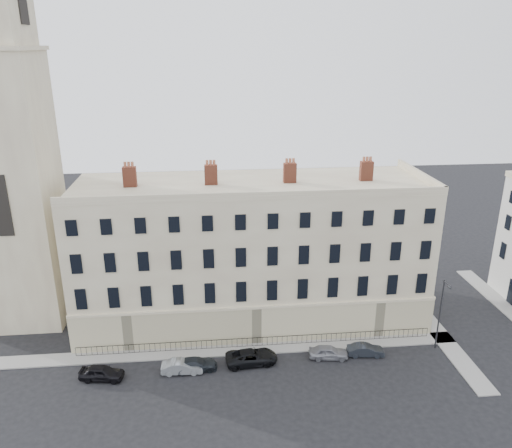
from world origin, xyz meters
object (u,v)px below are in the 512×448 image
object	(u,v)px
car_c	(195,364)
car_d	(252,357)
streetlamp	(440,311)
car_f	(366,350)
car_b	(182,367)
car_a	(102,373)
car_e	(328,352)

from	to	relation	value
car_c	car_d	xyz separation A→B (m)	(5.28, 0.51, 0.08)
car_d	streetlamp	distance (m)	18.68
car_f	car_b	bearing A→B (deg)	99.07
car_a	car_d	bearing A→B (deg)	-76.97
car_b	car_c	bearing A→B (deg)	-75.97
car_d	car_e	size ratio (longest dim) A/B	1.29
car_c	car_f	xyz separation A→B (m)	(16.33, 0.67, -0.02)
car_c	car_d	world-z (taller)	car_d
car_c	car_f	distance (m)	16.35
car_e	streetlamp	xyz separation A→B (m)	(10.95, 0.55, 3.50)
car_a	car_c	distance (m)	8.29
car_a	car_b	xyz separation A→B (m)	(7.12, 0.26, -0.05)
car_d	car_b	bearing A→B (deg)	91.91
car_d	car_e	bearing A→B (deg)	-94.07
car_c	car_e	distance (m)	12.68
car_b	car_c	distance (m)	1.19
streetlamp	car_c	bearing A→B (deg)	175.48
car_c	car_b	bearing A→B (deg)	97.74
car_f	streetlamp	bearing A→B (deg)	-80.03
car_c	car_f	world-z (taller)	car_c
car_e	car_f	xyz separation A→B (m)	(3.66, 0.05, -0.06)
car_d	car_f	xyz separation A→B (m)	(11.05, 0.16, -0.10)
car_d	streetlamp	world-z (taller)	streetlamp
car_a	car_c	world-z (taller)	car_a
car_a	car_f	bearing A→B (deg)	-78.55
car_a	car_f	distance (m)	24.64
car_d	car_e	distance (m)	7.39
car_d	car_c	bearing A→B (deg)	90.63
car_e	streetlamp	bearing A→B (deg)	-79.67
car_c	car_e	size ratio (longest dim) A/B	1.09
car_b	streetlamp	size ratio (longest dim) A/B	0.50
car_d	streetlamp	size ratio (longest dim) A/B	0.65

